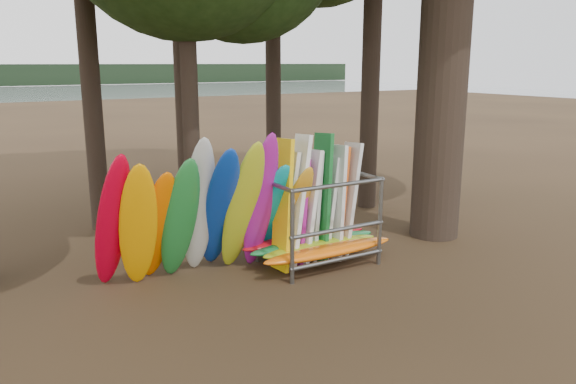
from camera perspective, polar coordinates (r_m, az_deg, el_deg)
ground at (r=11.67m, az=0.55°, el=-8.58°), size 120.00×120.00×0.00m
lake at (r=69.66m, az=-26.02°, el=8.19°), size 160.00×160.00×0.00m
kayak_row at (r=11.33m, az=-7.87°, el=-2.26°), size 4.51×2.09×3.11m
storage_rack at (r=12.19m, az=2.98°, el=-3.05°), size 3.20×1.52×2.87m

